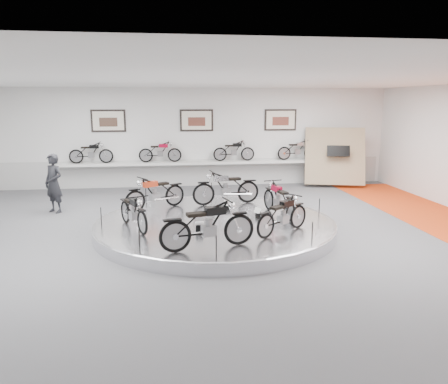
{
  "coord_description": "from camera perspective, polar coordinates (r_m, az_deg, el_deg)",
  "views": [
    {
      "loc": [
        -1.24,
        -10.97,
        3.42
      ],
      "look_at": [
        0.29,
        0.6,
        1.02
      ],
      "focal_mm": 35.0,
      "sensor_mm": 36.0,
      "label": 1
    }
  ],
  "objects": [
    {
      "name": "shelf_bike_b",
      "position": [
        17.78,
        -8.33,
        5.04
      ],
      "size": [
        1.22,
        0.43,
        0.73
      ],
      "primitive_type": null,
      "color": "maroon",
      "rests_on": "shelf"
    },
    {
      "name": "bike_b",
      "position": [
        13.53,
        0.28,
        0.6
      ],
      "size": [
        1.88,
        0.89,
        1.06
      ],
      "primitive_type": null,
      "rotation": [
        0.0,
        0.0,
        3.28
      ],
      "color": "#A09FA3",
      "rests_on": "display_platform"
    },
    {
      "name": "shelf_bike_d",
      "position": [
        18.6,
        9.59,
        5.29
      ],
      "size": [
        1.22,
        0.43,
        0.73
      ],
      "primitive_type": null,
      "color": "#A09FA3",
      "rests_on": "shelf"
    },
    {
      "name": "poster_right",
      "position": [
        18.56,
        7.39,
        9.32
      ],
      "size": [
        1.35,
        0.06,
        0.88
      ],
      "primitive_type": "cube",
      "color": "white",
      "rests_on": "wall_back"
    },
    {
      "name": "display_platform",
      "position": [
        11.8,
        -1.19,
        -4.46
      ],
      "size": [
        6.4,
        6.4,
        0.3
      ],
      "primitive_type": "cylinder",
      "color": "silver",
      "rests_on": "floor"
    },
    {
      "name": "display_panel",
      "position": [
        18.52,
        14.27,
        4.55
      ],
      "size": [
        2.56,
        1.52,
        2.3
      ],
      "primitive_type": "cube",
      "rotation": [
        -0.35,
        0.0,
        -0.26
      ],
      "color": "#9C7C62",
      "rests_on": "floor"
    },
    {
      "name": "bike_c",
      "position": [
        13.04,
        -8.96,
        -0.1
      ],
      "size": [
        1.76,
        1.42,
        1.0
      ],
      "primitive_type": null,
      "rotation": [
        0.0,
        0.0,
        3.7
      ],
      "color": "red",
      "rests_on": "display_platform"
    },
    {
      "name": "visitor",
      "position": [
        14.67,
        -21.34,
        1.06
      ],
      "size": [
        0.81,
        0.76,
        1.86
      ],
      "primitive_type": "imported",
      "rotation": [
        0.0,
        0.0,
        -0.64
      ],
      "color": "black",
      "rests_on": "floor"
    },
    {
      "name": "ceiling",
      "position": [
        11.05,
        -1.1,
        14.64
      ],
      "size": [
        16.0,
        16.0,
        0.0
      ],
      "primitive_type": "plane",
      "rotation": [
        3.14,
        0.0,
        0.0
      ],
      "color": "white",
      "rests_on": "wall_back"
    },
    {
      "name": "poster_center",
      "position": [
        17.99,
        -3.6,
        9.32
      ],
      "size": [
        1.35,
        0.06,
        0.88
      ],
      "primitive_type": "cube",
      "color": "white",
      "rests_on": "wall_back"
    },
    {
      "name": "poster_left",
      "position": [
        18.08,
        -14.87,
        8.97
      ],
      "size": [
        1.35,
        0.06,
        0.88
      ],
      "primitive_type": "cube",
      "color": "white",
      "rests_on": "wall_back"
    },
    {
      "name": "bike_e",
      "position": [
        9.41,
        -2.13,
        -4.31
      ],
      "size": [
        1.92,
        1.04,
        1.07
      ],
      "primitive_type": null,
      "rotation": [
        0.0,
        0.0,
        6.51
      ],
      "color": "black",
      "rests_on": "display_platform"
    },
    {
      "name": "floor",
      "position": [
        11.56,
        -1.02,
        -5.58
      ],
      "size": [
        16.0,
        16.0,
        0.0
      ],
      "primitive_type": "plane",
      "color": "#4F4F51",
      "rests_on": "ground"
    },
    {
      "name": "shelf_bike_a",
      "position": [
        18.03,
        -16.97,
        4.75
      ],
      "size": [
        1.22,
        0.43,
        0.73
      ],
      "primitive_type": null,
      "color": "black",
      "rests_on": "shelf"
    },
    {
      "name": "shelf_bike_c",
      "position": [
        17.99,
        1.3,
        5.24
      ],
      "size": [
        1.22,
        0.43,
        0.73
      ],
      "primitive_type": null,
      "color": "black",
      "rests_on": "shelf"
    },
    {
      "name": "platform_rim",
      "position": [
        11.77,
        -1.19,
        -3.9
      ],
      "size": [
        6.4,
        6.4,
        0.1
      ],
      "primitive_type": "torus",
      "color": "#B2B2BA",
      "rests_on": "display_platform"
    },
    {
      "name": "wall_back",
      "position": [
        18.07,
        -3.58,
        7.11
      ],
      "size": [
        16.0,
        0.0,
        16.0
      ],
      "primitive_type": "plane",
      "rotation": [
        1.57,
        0.0,
        0.0
      ],
      "color": "white",
      "rests_on": "floor"
    },
    {
      "name": "shelf",
      "position": [
        17.88,
        -3.47,
        3.84
      ],
      "size": [
        11.0,
        0.55,
        0.1
      ],
      "primitive_type": "cube",
      "color": "silver",
      "rests_on": "wall_back"
    },
    {
      "name": "bike_a",
      "position": [
        12.29,
        7.16,
        -0.89
      ],
      "size": [
        0.89,
        1.69,
        0.95
      ],
      "primitive_type": null,
      "rotation": [
        0.0,
        0.0,
        1.78
      ],
      "color": "maroon",
      "rests_on": "display_platform"
    },
    {
      "name": "wall_front",
      "position": [
        4.39,
        9.38,
        -7.41
      ],
      "size": [
        16.0,
        0.0,
        16.0
      ],
      "primitive_type": "plane",
      "rotation": [
        -1.57,
        0.0,
        0.0
      ],
      "color": "white",
      "rests_on": "floor"
    },
    {
      "name": "dado_band",
      "position": [
        18.22,
        -3.52,
        2.55
      ],
      "size": [
        15.68,
        0.04,
        1.1
      ],
      "primitive_type": "cube",
      "color": "#BCBCBA",
      "rests_on": "floor"
    },
    {
      "name": "bike_d",
      "position": [
        11.14,
        -11.77,
        -2.46
      ],
      "size": [
        1.12,
        1.63,
        0.91
      ],
      "primitive_type": null,
      "rotation": [
        0.0,
        0.0,
        5.13
      ],
      "color": "black",
      "rests_on": "display_platform"
    },
    {
      "name": "bike_f",
      "position": [
        10.62,
        7.67,
        -2.99
      ],
      "size": [
        1.58,
        1.37,
        0.92
      ],
      "primitive_type": null,
      "rotation": [
        0.0,
        0.0,
        6.91
      ],
      "color": "black",
      "rests_on": "display_platform"
    }
  ]
}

